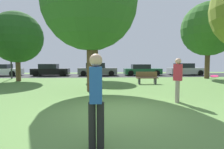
% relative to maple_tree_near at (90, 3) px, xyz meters
% --- Properties ---
extents(ground_plane, '(44.00, 44.00, 0.00)m').
position_rel_maple_tree_near_xyz_m(ground_plane, '(1.23, -4.20, -4.83)').
color(ground_plane, '#5B8442').
extents(road_strip, '(44.00, 6.40, 0.01)m').
position_rel_maple_tree_near_xyz_m(road_strip, '(1.23, 11.80, -4.83)').
color(road_strip, '#28282B').
rests_on(road_strip, ground_plane).
extents(maple_tree_near, '(5.18, 5.18, 7.43)m').
position_rel_maple_tree_near_xyz_m(maple_tree_near, '(0.00, 0.00, 0.00)').
color(maple_tree_near, brown).
rests_on(maple_tree_near, ground_plane).
extents(oak_tree_left, '(5.15, 5.15, 7.39)m').
position_rel_maple_tree_near_xyz_m(oak_tree_left, '(11.09, 6.91, -0.04)').
color(oak_tree_left, brown).
rests_on(oak_tree_left, ground_plane).
extents(birch_tree_lone, '(3.52, 3.52, 6.25)m').
position_rel_maple_tree_near_xyz_m(birch_tree_lone, '(0.19, 7.34, -0.37)').
color(birch_tree_lone, brown).
rests_on(birch_tree_lone, ground_plane).
extents(oak_tree_right, '(4.26, 4.26, 5.83)m').
position_rel_maple_tree_near_xyz_m(oak_tree_right, '(-6.38, 5.78, -1.15)').
color(oak_tree_right, brown).
rests_on(oak_tree_right, ground_plane).
extents(person_catcher, '(0.39, 0.37, 1.79)m').
position_rel_maple_tree_near_xyz_m(person_catcher, '(3.66, -3.01, -3.83)').
color(person_catcher, gray).
rests_on(person_catcher, ground_plane).
extents(person_bystander, '(0.30, 0.33, 1.79)m').
position_rel_maple_tree_near_xyz_m(person_bystander, '(0.43, -6.70, -3.83)').
color(person_bystander, black).
rests_on(person_bystander, ground_plane).
extents(frisbee_disc, '(0.38, 0.38, 0.07)m').
position_rel_maple_tree_near_xyz_m(frisbee_disc, '(4.69, -3.77, -3.72)').
color(frisbee_disc, '#EA2D6B').
extents(parked_car_white, '(4.02, 1.95, 1.36)m').
position_rel_maple_tree_near_xyz_m(parked_car_white, '(-10.67, 11.71, -4.20)').
color(parked_car_white, white).
rests_on(parked_car_white, ground_plane).
extents(parked_car_black, '(4.19, 1.94, 1.39)m').
position_rel_maple_tree_near_xyz_m(parked_car_black, '(-5.21, 11.47, -4.20)').
color(parked_car_black, black).
rests_on(parked_car_black, ground_plane).
extents(parked_car_grey, '(4.54, 2.03, 1.51)m').
position_rel_maple_tree_near_xyz_m(parked_car_grey, '(0.26, 11.47, -4.15)').
color(parked_car_grey, slate).
rests_on(parked_car_grey, ground_plane).
extents(parked_car_green, '(4.47, 1.93, 1.34)m').
position_rel_maple_tree_near_xyz_m(parked_car_green, '(5.73, 11.59, -4.22)').
color(parked_car_green, '#195633').
rests_on(parked_car_green, ground_plane).
extents(parked_car_silver, '(4.16, 2.10, 1.46)m').
position_rel_maple_tree_near_xyz_m(parked_car_silver, '(11.20, 11.68, -4.17)').
color(parked_car_silver, '#B7B7BC').
rests_on(parked_car_silver, ground_plane).
extents(park_bench, '(1.60, 0.45, 0.90)m').
position_rel_maple_tree_near_xyz_m(park_bench, '(4.05, 3.06, -4.37)').
color(park_bench, brown).
rests_on(park_bench, ground_plane).
extents(street_lamp_post, '(0.14, 0.14, 4.50)m').
position_rel_maple_tree_near_xyz_m(street_lamp_post, '(-7.97, 8.00, -2.58)').
color(street_lamp_post, '#2D2D33').
rests_on(street_lamp_post, ground_plane).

